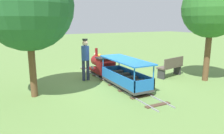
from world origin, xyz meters
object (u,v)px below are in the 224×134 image
Objects in this scene: oak_tree_near at (27,5)px; park_bench at (171,67)px; passenger_car at (125,76)px; locomotive at (102,64)px; conductor_person at (85,56)px; oak_tree_far at (212,9)px.

park_bench is at bearing -1.22° from oak_tree_near.
passenger_car is at bearing -11.18° from oak_tree_near.
oak_tree_near is at bearing -155.15° from locomotive.
locomotive is 0.36× the size of oak_tree_near.
conductor_person is 0.40× the size of oak_tree_near.
park_bench is at bearing 10.60° from passenger_car.
passenger_car is 1.86m from conductor_person.
park_bench is 5.85m from oak_tree_near.
oak_tree_far is at bearing -10.62° from oak_tree_near.
locomotive is 1.06× the size of park_bench.
conductor_person is 1.19× the size of park_bench.
conductor_person is at bearing -156.95° from locomotive.
oak_tree_near is (-2.91, -1.35, 2.24)m from locomotive.
park_bench is 2.65m from oak_tree_far.
locomotive is 0.89× the size of conductor_person.
oak_tree_near is at bearing 168.82° from passenger_car.
oak_tree_near is 6.29m from oak_tree_far.
park_bench is at bearing -18.18° from conductor_person.
passenger_car is 3.75m from oak_tree_near.
conductor_person is 0.43× the size of oak_tree_far.
oak_tree_near is at bearing 169.38° from oak_tree_far.
locomotive is 1.92m from passenger_car.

